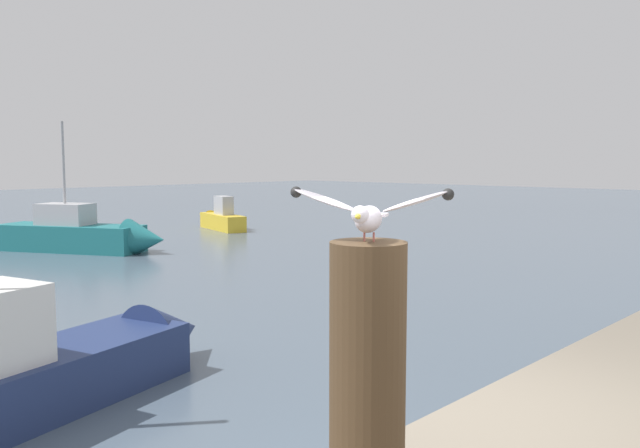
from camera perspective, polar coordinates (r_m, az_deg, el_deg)
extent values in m
cylinder|color=#4C3823|center=(2.56, 4.17, -13.77)|extent=(0.29, 0.29, 1.09)
cylinder|color=#C66860|center=(2.45, 3.91, -1.12)|extent=(0.01, 0.01, 0.04)
cylinder|color=#C66860|center=(2.44, 4.73, -1.14)|extent=(0.01, 0.01, 0.04)
ellipsoid|color=silver|center=(2.42, 4.28, 0.43)|extent=(0.25, 0.18, 0.10)
sphere|color=silver|center=(2.29, 3.53, 0.83)|extent=(0.06, 0.06, 0.06)
cone|color=yellow|center=(2.24, 3.20, 0.62)|extent=(0.05, 0.04, 0.02)
cube|color=silver|center=(2.57, 5.01, 0.82)|extent=(0.10, 0.10, 0.01)
ellipsoid|color=silver|center=(2.47, 0.42, 2.14)|extent=(0.22, 0.28, 0.10)
sphere|color=#2D2D2D|center=(2.51, -2.11, 2.81)|extent=(0.04, 0.04, 0.04)
ellipsoid|color=silver|center=(2.40, 8.39, 1.97)|extent=(0.22, 0.28, 0.10)
sphere|color=#2D2D2D|center=(2.38, 11.15, 2.56)|extent=(0.04, 0.04, 0.04)
cube|color=#1E7075|center=(20.43, -20.98, -1.14)|extent=(3.16, 4.40, 0.77)
cone|color=#1E7075|center=(19.07, -14.98, -1.30)|extent=(1.55, 1.55, 1.14)
cube|color=#B2B2B7|center=(20.46, -21.40, 0.81)|extent=(1.51, 1.77, 0.62)
cylinder|color=#A5A5A8|center=(20.40, -21.55, 5.02)|extent=(0.08, 0.08, 2.38)
cube|color=yellow|center=(25.30, -8.53, 0.18)|extent=(1.49, 2.95, 0.59)
cone|color=yellow|center=(26.79, -9.84, 0.52)|extent=(0.83, 0.83, 0.67)
cube|color=#B2B2B7|center=(25.12, -8.43, 1.63)|extent=(0.68, 0.99, 0.71)
cube|color=navy|center=(7.60, -24.03, -12.74)|extent=(3.92, 2.02, 0.62)
cone|color=navy|center=(8.99, -12.89, -9.36)|extent=(1.20, 1.20, 0.98)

